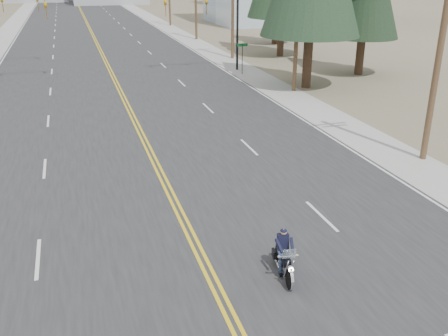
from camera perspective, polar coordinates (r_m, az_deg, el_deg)
name	(u,v)px	position (r m, az deg, el deg)	size (l,w,h in m)	color
ground_plane	(225,306)	(14.19, 0.11, -15.50)	(400.00, 400.00, 0.00)	#776D56
road	(89,28)	(81.29, -15.12, 15.18)	(20.00, 200.00, 0.01)	#303033
sidewalk_left	(8,31)	(81.63, -23.43, 14.20)	(3.00, 200.00, 0.01)	#A5A5A0
sidewalk_right	(164,26)	(82.56, -6.85, 15.84)	(3.00, 200.00, 0.01)	#A5A5A0
traffic_mast_right	(215,14)	(44.65, -1.02, 17.23)	(7.10, 0.26, 7.00)	black
street_sign	(242,53)	(43.67, 2.11, 12.97)	(0.90, 0.06, 2.62)	black
utility_pole_a	(442,38)	(24.71, 23.64, 13.47)	(2.20, 0.30, 11.00)	brown
utility_pole_b	(298,7)	(37.38, 8.47, 17.70)	(2.20, 0.30, 11.50)	brown
motorcyclist	(285,254)	(15.12, 6.95, -9.77)	(0.79, 1.85, 1.44)	black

